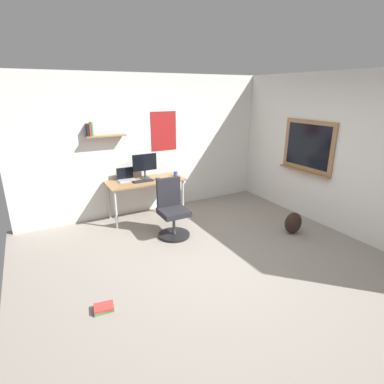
# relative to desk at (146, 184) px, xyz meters

# --- Properties ---
(ground_plane) EXTENTS (5.20, 5.20, 0.00)m
(ground_plane) POSITION_rel_desk_xyz_m (0.25, -2.07, -0.65)
(ground_plane) COLOR gray
(ground_plane) RESTS_ON ground
(wall_back) EXTENTS (5.00, 0.30, 2.60)m
(wall_back) POSITION_rel_desk_xyz_m (0.24, 0.38, 0.65)
(wall_back) COLOR silver
(wall_back) RESTS_ON ground
(wall_right) EXTENTS (0.22, 5.00, 2.60)m
(wall_right) POSITION_rel_desk_xyz_m (2.69, -2.04, 0.65)
(wall_right) COLOR silver
(wall_right) RESTS_ON ground
(desk) EXTENTS (1.41, 0.60, 0.73)m
(desk) POSITION_rel_desk_xyz_m (0.00, 0.00, 0.00)
(desk) COLOR #997047
(desk) RESTS_ON ground
(office_chair) EXTENTS (0.52, 0.52, 0.95)m
(office_chair) POSITION_rel_desk_xyz_m (0.10, -0.93, -0.24)
(office_chair) COLOR black
(office_chair) RESTS_ON ground
(laptop) EXTENTS (0.31, 0.21, 0.23)m
(laptop) POSITION_rel_desk_xyz_m (-0.32, 0.14, 0.13)
(laptop) COLOR #ADAFB5
(laptop) RESTS_ON desk
(monitor_primary) EXTENTS (0.46, 0.17, 0.46)m
(monitor_primary) POSITION_rel_desk_xyz_m (0.04, 0.10, 0.35)
(monitor_primary) COLOR #38383D
(monitor_primary) RESTS_ON desk
(keyboard) EXTENTS (0.37, 0.13, 0.02)m
(keyboard) POSITION_rel_desk_xyz_m (-0.07, -0.08, 0.09)
(keyboard) COLOR black
(keyboard) RESTS_ON desk
(computer_mouse) EXTENTS (0.10, 0.06, 0.03)m
(computer_mouse) POSITION_rel_desk_xyz_m (0.21, -0.08, 0.09)
(computer_mouse) COLOR #262628
(computer_mouse) RESTS_ON desk
(coffee_mug) EXTENTS (0.08, 0.08, 0.09)m
(coffee_mug) POSITION_rel_desk_xyz_m (0.61, -0.03, 0.12)
(coffee_mug) COLOR #334CA5
(coffee_mug) RESTS_ON desk
(backpack) EXTENTS (0.32, 0.22, 0.37)m
(backpack) POSITION_rel_desk_xyz_m (1.91, -1.84, -0.47)
(backpack) COLOR black
(backpack) RESTS_ON ground
(book_stack_on_floor) EXTENTS (0.23, 0.18, 0.06)m
(book_stack_on_floor) POSITION_rel_desk_xyz_m (-1.35, -2.25, -0.62)
(book_stack_on_floor) COLOR #3D934C
(book_stack_on_floor) RESTS_ON ground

